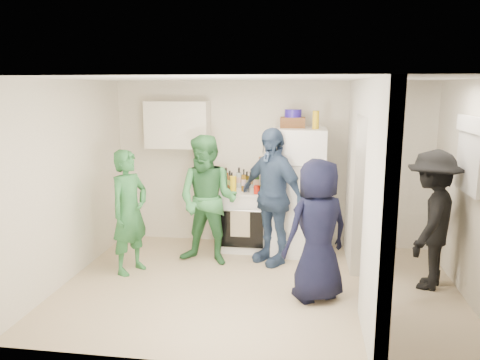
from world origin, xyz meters
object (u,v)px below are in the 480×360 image
fridge (298,191)px  blue_bowl (293,113)px  wicker_basket (293,122)px  yellow_cup_stack_top (316,120)px  person_navy (318,230)px  person_green_center (208,200)px  stove (244,219)px  person_nook (431,220)px  person_green_left (130,212)px  person_denim (272,196)px

fridge → blue_bowl: bearing=153.4°
wicker_basket → yellow_cup_stack_top: size_ratio=1.40×
yellow_cup_stack_top → person_navy: size_ratio=0.15×
wicker_basket → blue_bowl: size_ratio=1.46×
person_green_center → person_navy: person_green_center is taller
stove → wicker_basket: wicker_basket is taller
wicker_basket → person_nook: wicker_basket is taller
blue_bowl → wicker_basket: bearing=0.0°
wicker_basket → person_green_left: (-2.05, -1.14, -1.10)m
yellow_cup_stack_top → person_green_left: (-2.37, -0.99, -1.15)m
yellow_cup_stack_top → person_green_center: bearing=-159.7°
fridge → person_nook: fridge is taller
stove → person_green_left: 1.78m
person_denim → person_green_center: bearing=-128.4°
stove → person_green_center: (-0.40, -0.66, 0.44)m
wicker_basket → person_green_left: size_ratio=0.21×
yellow_cup_stack_top → person_green_left: bearing=-157.4°
person_green_center → person_navy: size_ratio=1.09×
person_green_center → person_denim: bearing=21.5°
stove → wicker_basket: size_ratio=2.57×
blue_bowl → person_denim: size_ratio=0.13×
stove → person_denim: size_ratio=0.48×
blue_bowl → person_green_left: size_ratio=0.15×
fridge → person_denim: bearing=-127.3°
yellow_cup_stack_top → person_navy: bearing=-88.6°
person_green_left → yellow_cup_stack_top: bearing=-43.4°
person_green_center → wicker_basket: bearing=41.9°
person_green_center → person_denim: size_ratio=0.95×
wicker_basket → person_navy: (0.36, -1.61, -1.09)m
person_green_left → fridge: bearing=-39.2°
person_denim → yellow_cup_stack_top: bearing=72.8°
fridge → person_navy: 1.58m
person_green_left → person_denim: size_ratio=0.87×
stove → fridge: 0.93m
wicker_basket → person_denim: wicker_basket is taller
wicker_basket → person_denim: 1.13m
fridge → yellow_cup_stack_top: size_ratio=7.34×
stove → person_green_left: person_green_left is taller
blue_bowl → yellow_cup_stack_top: blue_bowl is taller
blue_bowl → person_green_left: bearing=-151.0°
person_green_center → blue_bowl: bearing=41.9°
wicker_basket → blue_bowl: (0.00, 0.00, 0.13)m
stove → person_nook: (2.42, -1.05, 0.39)m
stove → person_navy: person_navy is taller
fridge → person_denim: (-0.35, -0.46, 0.02)m
person_green_left → person_green_center: size_ratio=0.91×
wicker_basket → person_navy: size_ratio=0.21×
wicker_basket → yellow_cup_stack_top: 0.36m
fridge → person_green_center: size_ratio=1.03×
person_nook → person_green_left: bearing=-63.9°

